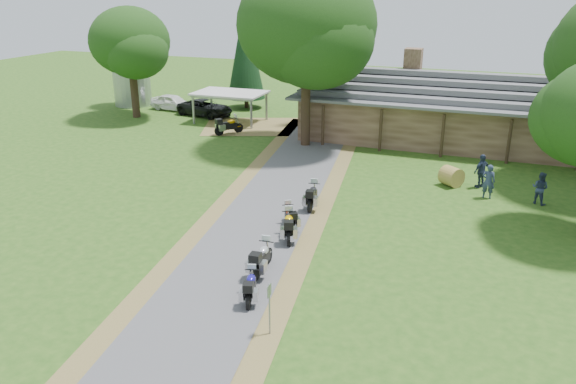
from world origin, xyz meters
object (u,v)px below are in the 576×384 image
at_px(motorcycle_row_d, 290,216).
at_px(motorcycle_row_e, 312,195).
at_px(motorcycle_carport_a, 229,125).
at_px(motorcycle_row_c, 289,225).
at_px(car_white_sedan, 173,100).
at_px(car_dark_suv, 205,104).
at_px(lodge, 451,106).
at_px(motorcycle_row_a, 251,285).
at_px(hay_bale, 451,176).
at_px(silo, 130,68).
at_px(motorcycle_row_b, 262,257).
at_px(carport, 230,107).

bearing_deg(motorcycle_row_d, motorcycle_row_e, -35.74).
distance_m(motorcycle_row_d, motorcycle_carport_a, 17.64).
distance_m(motorcycle_row_c, motorcycle_row_d, 1.19).
height_order(car_white_sedan, car_dark_suv, car_dark_suv).
distance_m(motorcycle_row_e, motorcycle_carport_a, 15.59).
height_order(lodge, motorcycle_row_a, lodge).
bearing_deg(motorcycle_row_e, lodge, -27.08).
relative_size(car_white_sedan, hay_bale, 4.80).
relative_size(silo, motorcycle_row_d, 4.00).
distance_m(car_white_sedan, motorcycle_carport_a, 10.23).
height_order(motorcycle_row_a, hay_bale, motorcycle_row_a).
distance_m(motorcycle_row_b, hay_bale, 14.15).
distance_m(car_white_sedan, car_dark_suv, 3.91).
xyz_separation_m(motorcycle_row_c, hay_bale, (6.04, 9.60, -0.11)).
xyz_separation_m(car_dark_suv, motorcycle_row_b, (15.23, -23.65, -0.37)).
relative_size(carport, hay_bale, 5.12).
relative_size(motorcycle_row_a, motorcycle_row_c, 0.86).
bearing_deg(silo, car_dark_suv, -11.46).
xyz_separation_m(silo, carport, (11.36, -2.93, -2.17)).
xyz_separation_m(lodge, motorcycle_row_a, (-4.41, -24.75, -1.88)).
xyz_separation_m(motorcycle_row_d, hay_bale, (6.40, 8.46, -0.03)).
height_order(silo, motorcycle_row_c, silo).
bearing_deg(car_white_sedan, motorcycle_carport_a, -119.15).
distance_m(car_dark_suv, motorcycle_carport_a, 6.70).
bearing_deg(motorcycle_row_d, hay_bale, -69.21).
xyz_separation_m(car_white_sedan, motorcycle_row_c, (18.90, -21.42, -0.21)).
height_order(car_white_sedan, motorcycle_row_e, car_white_sedan).
bearing_deg(car_white_sedan, motorcycle_row_a, -138.01).
bearing_deg(motorcycle_row_e, carport, 29.01).
xyz_separation_m(car_dark_suv, motorcycle_row_a, (15.63, -25.63, -0.46)).
bearing_deg(motorcycle_row_e, silo, 42.96).
distance_m(motorcycle_row_c, motorcycle_row_e, 3.89).
bearing_deg(hay_bale, car_white_sedan, 154.65).
relative_size(motorcycle_row_e, hay_bale, 1.76).
xyz_separation_m(silo, motorcycle_row_a, (24.00, -27.32, -2.81)).
height_order(motorcycle_row_b, motorcycle_row_e, motorcycle_row_b).
xyz_separation_m(motorcycle_row_b, motorcycle_row_c, (-0.10, 3.24, 0.00)).
distance_m(car_white_sedan, hay_bale, 27.61).
height_order(silo, car_dark_suv, silo).
distance_m(lodge, motorcycle_row_d, 19.23).
bearing_deg(hay_bale, carport, 152.24).
relative_size(lodge, motorcycle_row_b, 11.18).
bearing_deg(motorcycle_row_d, car_dark_suv, 5.36).
xyz_separation_m(car_white_sedan, motorcycle_carport_a, (8.37, -5.88, -0.16)).
bearing_deg(silo, motorcycle_row_d, -42.18).
bearing_deg(lodge, car_white_sedan, 175.48).
relative_size(motorcycle_row_b, motorcycle_row_e, 1.00).
relative_size(motorcycle_row_b, hay_bale, 1.76).
bearing_deg(hay_bale, motorcycle_row_d, -127.10).
bearing_deg(motorcycle_row_a, silo, 24.09).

